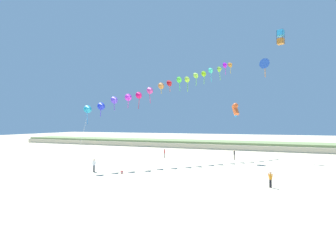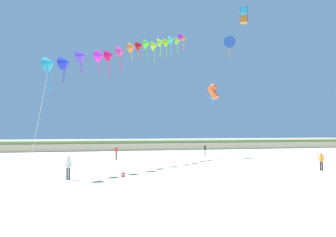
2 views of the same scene
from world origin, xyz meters
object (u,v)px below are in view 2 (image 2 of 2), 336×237
large_kite_high_solo (213,92)px  beach_ball (123,174)px  large_kite_low_lead (244,15)px  person_near_left (205,149)px  person_near_right (116,152)px  person_mid_center (321,160)px  large_kite_mid_trail (230,42)px  person_far_left (68,166)px

large_kite_high_solo → beach_ball: large_kite_high_solo is taller
large_kite_low_lead → beach_ball: (-20.79, -19.67, -21.78)m
person_near_left → beach_ball: 20.68m
person_near_right → person_mid_center: person_near_right is taller
large_kite_high_solo → large_kite_mid_trail: bearing=46.5°
person_near_right → beach_ball: 14.12m
large_kite_mid_trail → large_kite_high_solo: (-4.95, -5.23, -8.60)m
person_mid_center → large_kite_high_solo: size_ratio=0.64×
person_near_left → large_kite_low_lead: size_ratio=0.70×
person_far_left → large_kite_mid_trail: size_ratio=0.50×
large_kite_high_solo → person_far_left: bearing=-139.7°
person_near_left → person_near_right: 12.49m
large_kite_mid_trail → beach_ball: 31.49m
person_near_left → person_near_right: (-12.31, -2.13, -0.04)m
person_near_left → person_near_right: bearing=-170.2°
person_mid_center → person_far_left: bearing=179.7°
person_near_left → large_kite_low_lead: (7.98, 3.45, 20.95)m
large_kite_mid_trail → beach_ball: size_ratio=9.34×
person_far_left → large_kite_high_solo: (17.08, 14.51, 7.69)m
person_far_left → large_kite_high_solo: large_kite_high_solo is taller
large_kite_low_lead → large_kite_high_solo: 16.33m
person_near_left → large_kite_mid_trail: (5.32, 3.06, 16.25)m
large_kite_mid_trail → large_kite_high_solo: bearing=-133.5°
person_near_left → person_far_left: bearing=-135.1°
person_far_left → person_mid_center: bearing=-0.3°
person_far_left → person_near_left: bearing=44.9°
large_kite_low_lead → large_kite_mid_trail: large_kite_low_lead is taller
large_kite_high_solo → person_near_right: bearing=179.8°
person_mid_center → large_kite_mid_trail: bearing=87.4°
person_mid_center → large_kite_low_lead: large_kite_low_lead is taller
large_kite_low_lead → person_mid_center: bearing=-100.0°
person_near_right → large_kite_low_lead: 29.72m
beach_ball → large_kite_high_solo: bearing=46.8°
person_far_left → large_kite_low_lead: (24.70, 20.13, 20.98)m
person_far_left → beach_ball: size_ratio=4.68×
person_near_left → large_kite_high_solo: (0.36, -2.17, 7.65)m
person_near_left → large_kite_high_solo: large_kite_high_solo is taller
person_mid_center → large_kite_mid_trail: size_ratio=0.47×
person_far_left → large_kite_mid_trail: bearing=41.8°
person_mid_center → large_kite_high_solo: (-4.04, 14.63, 7.75)m
person_near_right → beach_ball: (-0.50, -14.08, -0.80)m
large_kite_mid_trail → large_kite_high_solo: 11.22m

